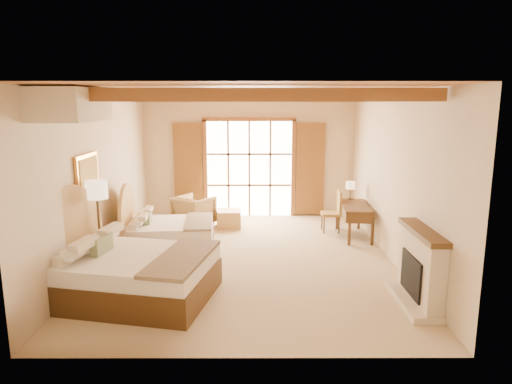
{
  "coord_description": "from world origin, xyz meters",
  "views": [
    {
      "loc": [
        0.15,
        -8.42,
        2.98
      ],
      "look_at": [
        0.17,
        0.2,
        1.28
      ],
      "focal_mm": 32.0,
      "sensor_mm": 36.0,
      "label": 1
    }
  ],
  "objects_px": {
    "bed_far": "(163,231)",
    "desk": "(355,220)",
    "nightstand": "(110,251)",
    "bed_near": "(124,270)",
    "armchair": "(194,211)"
  },
  "relations": [
    {
      "from": "bed_far",
      "to": "desk",
      "type": "relative_size",
      "value": 1.36
    },
    {
      "from": "bed_near",
      "to": "nightstand",
      "type": "distance_m",
      "value": 1.42
    },
    {
      "from": "bed_near",
      "to": "nightstand",
      "type": "height_order",
      "value": "bed_near"
    },
    {
      "from": "bed_far",
      "to": "desk",
      "type": "xyz_separation_m",
      "value": [
        4.15,
        0.79,
        0.03
      ]
    },
    {
      "from": "desk",
      "to": "nightstand",
      "type": "bearing_deg",
      "value": -153.56
    },
    {
      "from": "nightstand",
      "to": "bed_far",
      "type": "bearing_deg",
      "value": 46.56
    },
    {
      "from": "nightstand",
      "to": "desk",
      "type": "bearing_deg",
      "value": 9.99
    },
    {
      "from": "bed_near",
      "to": "desk",
      "type": "xyz_separation_m",
      "value": [
        4.26,
        3.27,
        -0.06
      ]
    },
    {
      "from": "nightstand",
      "to": "desk",
      "type": "relative_size",
      "value": 0.48
    },
    {
      "from": "desk",
      "to": "armchair",
      "type": "bearing_deg",
      "value": 171.02
    },
    {
      "from": "nightstand",
      "to": "bed_near",
      "type": "bearing_deg",
      "value": -76.3
    },
    {
      "from": "nightstand",
      "to": "desk",
      "type": "height_order",
      "value": "desk"
    },
    {
      "from": "nightstand",
      "to": "desk",
      "type": "distance_m",
      "value": 5.27
    },
    {
      "from": "bed_near",
      "to": "nightstand",
      "type": "bearing_deg",
      "value": 127.71
    },
    {
      "from": "bed_near",
      "to": "bed_far",
      "type": "distance_m",
      "value": 2.48
    }
  ]
}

